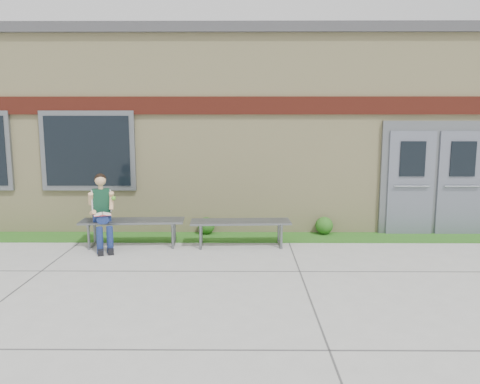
{
  "coord_description": "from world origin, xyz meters",
  "views": [
    {
      "loc": [
        0.12,
        -6.44,
        2.31
      ],
      "look_at": [
        0.07,
        1.7,
        1.06
      ],
      "focal_mm": 35.0,
      "sensor_mm": 36.0,
      "label": 1
    }
  ],
  "objects": [
    {
      "name": "ground",
      "position": [
        0.0,
        0.0,
        0.0
      ],
      "size": [
        80.0,
        80.0,
        0.0
      ],
      "primitive_type": "plane",
      "color": "#9E9E99",
      "rests_on": "ground"
    },
    {
      "name": "grass_strip",
      "position": [
        0.0,
        2.6,
        0.01
      ],
      "size": [
        16.0,
        0.8,
        0.02
      ],
      "primitive_type": "cube",
      "color": "#255516",
      "rests_on": "ground"
    },
    {
      "name": "bench_right",
      "position": [
        0.08,
        2.0,
        0.37
      ],
      "size": [
        1.85,
        0.59,
        0.48
      ],
      "rotation": [
        0.0,
        0.0,
        0.05
      ],
      "color": "slate",
      "rests_on": "ground"
    },
    {
      "name": "school_building",
      "position": [
        -0.0,
        5.99,
        2.1
      ],
      "size": [
        16.2,
        6.22,
        4.2
      ],
      "color": "beige",
      "rests_on": "ground"
    },
    {
      "name": "shrub_east",
      "position": [
        1.77,
        2.85,
        0.2
      ],
      "size": [
        0.35,
        0.35,
        0.35
      ],
      "primitive_type": "sphere",
      "color": "#255516",
      "rests_on": "grass_strip"
    },
    {
      "name": "shrub_mid",
      "position": [
        -0.62,
        2.85,
        0.19
      ],
      "size": [
        0.34,
        0.34,
        0.34
      ],
      "primitive_type": "sphere",
      "color": "#255516",
      "rests_on": "grass_strip"
    },
    {
      "name": "girl",
      "position": [
        -2.41,
        1.81,
        0.72
      ],
      "size": [
        0.58,
        0.82,
        1.36
      ],
      "rotation": [
        0.0,
        0.0,
        0.33
      ],
      "color": "navy",
      "rests_on": "ground"
    },
    {
      "name": "bench_left",
      "position": [
        -1.92,
        2.0,
        0.38
      ],
      "size": [
        1.91,
        0.63,
        0.49
      ],
      "rotation": [
        0.0,
        0.0,
        0.06
      ],
      "color": "slate",
      "rests_on": "ground"
    }
  ]
}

